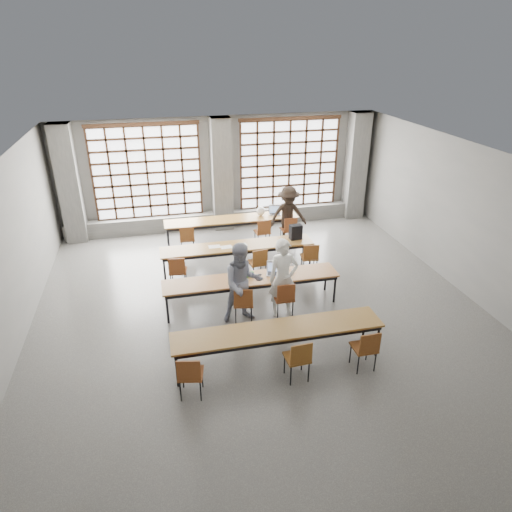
{
  "coord_description": "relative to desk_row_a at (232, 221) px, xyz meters",
  "views": [
    {
      "loc": [
        -2.11,
        -8.52,
        5.65
      ],
      "look_at": [
        -0.03,
        0.4,
        1.22
      ],
      "focal_mm": 32.0,
      "sensor_mm": 36.0,
      "label": 1
    }
  ],
  "objects": [
    {
      "name": "floor",
      "position": [
        -0.08,
        -4.05,
        -0.66
      ],
      "size": [
        11.0,
        11.0,
        0.0
      ],
      "primitive_type": "plane",
      "color": "#50504D",
      "rests_on": "ground"
    },
    {
      "name": "ceiling",
      "position": [
        -0.08,
        -4.05,
        2.84
      ],
      "size": [
        11.0,
        11.0,
        0.0
      ],
      "primitive_type": "plane",
      "rotation": [
        3.14,
        0.0,
        0.0
      ],
      "color": "silver",
      "rests_on": "floor"
    },
    {
      "name": "wall_back",
      "position": [
        -0.08,
        1.45,
        1.09
      ],
      "size": [
        10.0,
        0.0,
        10.0
      ],
      "primitive_type": "plane",
      "rotation": [
        1.57,
        0.0,
        0.0
      ],
      "color": "#61615E",
      "rests_on": "floor"
    },
    {
      "name": "wall_front",
      "position": [
        -0.08,
        -9.55,
        1.09
      ],
      "size": [
        10.0,
        0.0,
        10.0
      ],
      "primitive_type": "plane",
      "rotation": [
        -1.57,
        0.0,
        0.0
      ],
      "color": "#61615E",
      "rests_on": "floor"
    },
    {
      "name": "wall_left",
      "position": [
        -5.08,
        -4.05,
        1.09
      ],
      "size": [
        0.0,
        11.0,
        11.0
      ],
      "primitive_type": "plane",
      "rotation": [
        1.57,
        0.0,
        1.57
      ],
      "color": "#61615E",
      "rests_on": "floor"
    },
    {
      "name": "wall_right",
      "position": [
        4.92,
        -4.05,
        1.09
      ],
      "size": [
        0.0,
        11.0,
        11.0
      ],
      "primitive_type": "plane",
      "rotation": [
        1.57,
        0.0,
        -1.57
      ],
      "color": "#61615E",
      "rests_on": "floor"
    },
    {
      "name": "column_left",
      "position": [
        -4.58,
        1.17,
        1.09
      ],
      "size": [
        0.6,
        0.55,
        3.5
      ],
      "primitive_type": "cube",
      "color": "#565653",
      "rests_on": "floor"
    },
    {
      "name": "column_mid",
      "position": [
        -0.08,
        1.17,
        1.09
      ],
      "size": [
        0.6,
        0.55,
        3.5
      ],
      "primitive_type": "cube",
      "color": "#565653",
      "rests_on": "floor"
    },
    {
      "name": "column_right",
      "position": [
        4.42,
        1.17,
        1.09
      ],
      "size": [
        0.6,
        0.55,
        3.5
      ],
      "primitive_type": "cube",
      "color": "#565653",
      "rests_on": "floor"
    },
    {
      "name": "window_left",
      "position": [
        -2.33,
        1.37,
        1.24
      ],
      "size": [
        3.32,
        0.12,
        3.0
      ],
      "color": "white",
      "rests_on": "wall_back"
    },
    {
      "name": "window_right",
      "position": [
        2.17,
        1.37,
        1.24
      ],
      "size": [
        3.32,
        0.12,
        3.0
      ],
      "color": "white",
      "rests_on": "wall_back"
    },
    {
      "name": "sill_ledge",
      "position": [
        -0.08,
        1.25,
        -0.41
      ],
      "size": [
        9.8,
        0.35,
        0.5
      ],
      "primitive_type": "cube",
      "color": "#565653",
      "rests_on": "floor"
    },
    {
      "name": "desk_row_a",
      "position": [
        0.0,
        0.0,
        0.0
      ],
      "size": [
        4.0,
        0.7,
        0.73
      ],
      "color": "brown",
      "rests_on": "floor"
    },
    {
      "name": "desk_row_b",
      "position": [
        -0.21,
        -1.93,
        0.0
      ],
      "size": [
        4.0,
        0.7,
        0.73
      ],
      "color": "brown",
      "rests_on": "floor"
    },
    {
      "name": "desk_row_c",
      "position": [
        -0.24,
        -3.74,
        0.0
      ],
      "size": [
        4.0,
        0.7,
        0.73
      ],
      "color": "brown",
      "rests_on": "floor"
    },
    {
      "name": "desk_row_d",
      "position": [
        -0.19,
        -5.8,
        0.0
      ],
      "size": [
        4.0,
        0.7,
        0.73
      ],
      "color": "brown",
      "rests_on": "floor"
    },
    {
      "name": "chair_back_left",
      "position": [
        -1.4,
        -0.63,
        -0.13
      ],
      "size": [
        0.44,
        0.44,
        0.88
      ],
      "color": "brown",
      "rests_on": "floor"
    },
    {
      "name": "chair_back_mid",
      "position": [
        0.81,
        -0.63,
        -0.13
      ],
      "size": [
        0.45,
        0.45,
        0.88
      ],
      "color": "brown",
      "rests_on": "floor"
    },
    {
      "name": "chair_back_right",
      "position": [
        1.6,
        -0.63,
        -0.13
      ],
      "size": [
        0.44,
        0.45,
        0.88
      ],
      "color": "brown",
      "rests_on": "floor"
    },
    {
      "name": "chair_mid_left",
      "position": [
        -1.82,
        -2.56,
        -0.13
      ],
      "size": [
        0.48,
        0.48,
        0.88
      ],
      "color": "brown",
      "rests_on": "floor"
    },
    {
      "name": "chair_mid_centre",
      "position": [
        0.21,
        -2.56,
        -0.13
      ],
      "size": [
        0.48,
        0.48,
        0.88
      ],
      "color": "brown",
      "rests_on": "floor"
    },
    {
      "name": "chair_mid_right",
      "position": [
        1.58,
        -2.56,
        -0.13
      ],
      "size": [
        0.47,
        0.48,
        0.88
      ],
      "color": "brown",
      "rests_on": "floor"
    },
    {
      "name": "chair_front_left",
      "position": [
        -0.56,
        -4.37,
        -0.13
      ],
      "size": [
        0.49,
        0.5,
        0.88
      ],
      "color": "maroon",
      "rests_on": "floor"
    },
    {
      "name": "chair_front_right",
      "position": [
        0.36,
        -4.37,
        -0.13
      ],
      "size": [
        0.42,
        0.43,
        0.88
      ],
      "color": "brown",
      "rests_on": "floor"
    },
    {
      "name": "chair_near_left",
      "position": [
        -1.9,
        -6.43,
        -0.13
      ],
      "size": [
        0.5,
        0.5,
        0.88
      ],
      "color": "brown",
      "rests_on": "floor"
    },
    {
      "name": "chair_near_mid",
      "position": [
        0.02,
        -6.43,
        -0.13
      ],
      "size": [
        0.44,
        0.45,
        0.88
      ],
      "color": "brown",
      "rests_on": "floor"
    },
    {
      "name": "chair_near_right",
      "position": [
        1.31,
        -6.43,
        -0.13
      ],
      "size": [
        0.42,
        0.43,
        0.88
      ],
      "color": "maroon",
      "rests_on": "floor"
    },
    {
      "name": "student_male",
      "position": [
        0.36,
        -4.24,
        0.24
      ],
      "size": [
        0.66,
        0.44,
        1.81
      ],
      "primitive_type": "imported",
      "rotation": [
        0.0,
        0.0,
        -0.01
      ],
      "color": "white",
      "rests_on": "floor"
    },
    {
      "name": "student_female",
      "position": [
        -0.54,
        -4.24,
        0.24
      ],
      "size": [
        0.9,
        0.71,
        1.81
      ],
      "primitive_type": "imported",
      "rotation": [
        0.0,
        0.0,
        0.03
      ],
      "color": "#171E45",
      "rests_on": "floor"
    },
    {
      "name": "student_back",
      "position": [
        1.6,
        -0.5,
        0.21
      ],
      "size": [
        1.15,
        0.69,
        1.75
      ],
      "primitive_type": "imported",
      "rotation": [
        0.0,
        0.0,
        0.03
      ],
      "color": "black",
      "rests_on": "floor"
    },
    {
      "name": "laptop_front",
      "position": [
        0.33,
        -3.64,
        0.13
      ],
      "size": [
        0.43,
        0.39,
        0.26
      ],
      "color": "#B4B3B8",
      "rests_on": "desk_row_c"
    },
    {
      "name": "laptop_back",
      "position": [
        1.36,
        0.11,
        0.13
      ],
      "size": [
        0.41,
        0.36,
        0.26
      ],
      "color": "#A9A9AE",
      "rests_on": "desk_row_a"
    },
    {
      "name": "mouse",
      "position": [
        0.71,
        -3.76,
        0.08
      ],
      "size": [
        0.1,
        0.07,
        0.04
      ],
      "primitive_type": "ellipsoid",
      "rotation": [
        0.0,
        0.0,
        -0.04
      ],
      "color": "white",
      "rests_on": "desk_row_c"
    },
    {
      "name": "green_box",
      "position": [
        -0.29,
        -3.66,
        0.11
      ],
      "size": [
        0.27,
        0.17,
        0.09
      ],
      "primitive_type": "cube",
      "rotation": [
        0.0,
        0.0,
        0.34
      ],
      "color": "#297F2D",
      "rests_on": "desk_row_c"
    },
    {
      "name": "phone",
      "position": [
        -0.06,
        -3.84,
        0.07
      ],
      "size": [
        0.14,
        0.1,
        0.01
      ],
      "primitive_type": "cube",
      "rotation": [
        0.0,
        0.0,
        0.38
      ],
      "color": "black",
      "rests_on": "desk_row_c"
    },
    {
      "name": "paper_sheet_a",
      "position": [
        -0.81,
        -1.88,
        0.07
      ],
      "size": [
        0.3,
        0.21,
        0.0
      ],
      "primitive_type": "cube",
      "rotation": [
        0.0,
        0.0,
        -0.02
      ],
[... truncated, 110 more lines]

